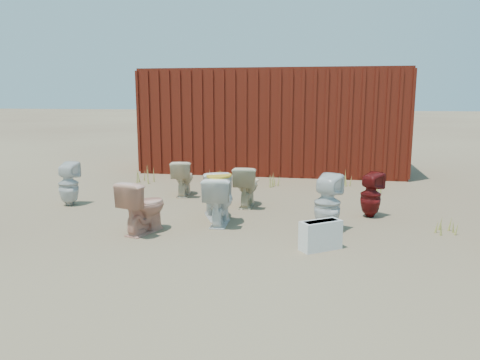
% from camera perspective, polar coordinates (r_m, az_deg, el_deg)
% --- Properties ---
extents(ground, '(100.00, 100.00, 0.00)m').
position_cam_1_polar(ground, '(6.59, -0.95, -5.64)').
color(ground, brown).
rests_on(ground, ground).
extents(shipping_container, '(6.00, 2.40, 2.40)m').
position_cam_1_polar(shipping_container, '(11.50, 4.17, 7.26)').
color(shipping_container, '#551E0E').
rests_on(shipping_container, ground).
extents(toilet_front_pink, '(0.59, 0.78, 0.71)m').
position_cam_1_polar(toilet_front_pink, '(6.34, -11.68, -3.18)').
color(toilet_front_pink, tan).
rests_on(toilet_front_pink, ground).
extents(toilet_front_c, '(0.66, 0.81, 0.72)m').
position_cam_1_polar(toilet_front_c, '(6.97, -3.17, -1.71)').
color(toilet_front_c, silver).
rests_on(toilet_front_c, ground).
extents(toilet_front_maroon, '(0.43, 0.43, 0.68)m').
position_cam_1_polar(toilet_front_maroon, '(7.27, 15.66, -1.76)').
color(toilet_front_maroon, '#5E1010').
rests_on(toilet_front_maroon, ground).
extents(toilet_back_a, '(0.34, 0.35, 0.72)m').
position_cam_1_polar(toilet_back_a, '(8.25, -20.17, -0.46)').
color(toilet_back_a, silver).
rests_on(toilet_back_a, ground).
extents(toilet_back_beige_left, '(0.43, 0.67, 0.65)m').
position_cam_1_polar(toilet_back_beige_left, '(8.57, -6.95, 0.26)').
color(toilet_back_beige_left, beige).
rests_on(toilet_back_beige_left, ground).
extents(toilet_back_beige_right, '(0.39, 0.67, 0.67)m').
position_cam_1_polar(toilet_back_beige_right, '(7.68, 0.79, -0.74)').
color(toilet_back_beige_right, beige).
rests_on(toilet_back_beige_right, ground).
extents(toilet_back_yellowlid, '(0.41, 0.69, 0.69)m').
position_cam_1_polar(toilet_back_yellowlid, '(6.61, -2.55, -2.50)').
color(toilet_back_yellowlid, white).
rests_on(toilet_back_yellowlid, ground).
extents(toilet_back_e, '(0.45, 0.46, 0.78)m').
position_cam_1_polar(toilet_back_e, '(6.35, 10.60, -2.80)').
color(toilet_back_e, silver).
rests_on(toilet_back_e, ground).
extents(yellow_lid, '(0.35, 0.44, 0.02)m').
position_cam_1_polar(yellow_lid, '(6.54, -2.58, 0.56)').
color(yellow_lid, gold).
rests_on(yellow_lid, toilet_back_yellowlid).
extents(loose_tank, '(0.52, 0.46, 0.35)m').
position_cam_1_polar(loose_tank, '(5.66, 9.80, -6.65)').
color(loose_tank, silver).
rests_on(loose_tank, ground).
extents(loose_lid_near, '(0.50, 0.58, 0.02)m').
position_cam_1_polar(loose_lid_near, '(10.00, 1.13, -0.03)').
color(loose_lid_near, beige).
rests_on(loose_lid_near, ground).
extents(loose_lid_far, '(0.48, 0.55, 0.02)m').
position_cam_1_polar(loose_lid_far, '(8.00, -2.94, -2.68)').
color(loose_lid_far, beige).
rests_on(loose_lid_far, ground).
extents(weed_clump_a, '(0.36, 0.36, 0.33)m').
position_cam_1_polar(weed_clump_a, '(10.01, -11.57, 0.65)').
color(weed_clump_a, '#99943D').
rests_on(weed_clump_a, ground).
extents(weed_clump_b, '(0.32, 0.32, 0.29)m').
position_cam_1_polar(weed_clump_b, '(9.35, 4.49, 0.05)').
color(weed_clump_b, '#99943D').
rests_on(weed_clump_b, ground).
extents(weed_clump_c, '(0.36, 0.36, 0.29)m').
position_cam_1_polar(weed_clump_c, '(9.00, 15.99, -0.74)').
color(weed_clump_c, '#99943D').
rests_on(weed_clump_c, ground).
extents(weed_clump_d, '(0.30, 0.30, 0.26)m').
position_cam_1_polar(weed_clump_d, '(9.69, -3.20, 0.32)').
color(weed_clump_d, '#99943D').
rests_on(weed_clump_d, ground).
extents(weed_clump_e, '(0.34, 0.34, 0.31)m').
position_cam_1_polar(weed_clump_e, '(9.70, 12.80, 0.25)').
color(weed_clump_e, '#99943D').
rests_on(weed_clump_e, ground).
extents(weed_clump_f, '(0.28, 0.28, 0.23)m').
position_cam_1_polar(weed_clump_f, '(6.81, 23.77, -5.03)').
color(weed_clump_f, '#99943D').
rests_on(weed_clump_f, ground).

